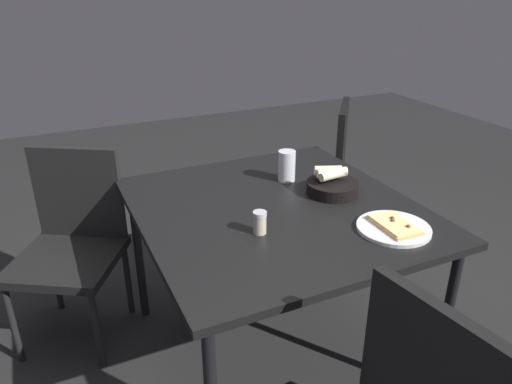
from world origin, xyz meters
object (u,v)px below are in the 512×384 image
Objects in this scene: pizza_plate at (394,227)px; bread_basket at (332,185)px; beer_glass at (287,168)px; dining_table at (276,219)px; chair_near at (72,235)px; pepper_shaker at (260,224)px; chair_spare at (320,173)px.

pizza_plate is 1.22× the size of bread_basket.
beer_glass reaches higher than pizza_plate.
chair_near reaches higher than dining_table.
bread_basket is at bearing -176.10° from dining_table.
bread_basket is (-0.27, -0.02, 0.09)m from dining_table.
beer_glass is 0.50m from pepper_shaker.
chair_near is (0.60, -0.72, -0.27)m from pepper_shaker.
chair_near reaches higher than pepper_shaker.
dining_table is 0.95m from chair_spare.
pizza_plate is 3.17× the size of pepper_shaker.
pepper_shaker is (0.45, -0.19, 0.03)m from pizza_plate.
pizza_plate is 0.29× the size of chair_spare.
chair_spare reaches higher than beer_glass.
bread_basket reaches higher than dining_table.
pizza_plate is 1.93× the size of beer_glass.
chair_near is (0.92, -0.33, -0.30)m from beer_glass.
chair_spare reaches higher than chair_near.
pepper_shaker is 0.98m from chair_near.
chair_near is at bearing -50.04° from pepper_shaker.
bread_basket is at bearing 152.46° from chair_near.
dining_table is 0.96m from chair_near.
beer_glass is at bearing 43.59° from chair_spare.
pizza_plate is 1.42m from chair_near.
chair_near is at bearing -27.54° from bread_basket.
pepper_shaker reaches higher than dining_table.
chair_near is at bearing -36.29° from dining_table.
bread_basket reaches higher than pepper_shaker.
chair_near is (1.03, -0.54, -0.27)m from bread_basket.
pepper_shaker is 0.09× the size of chair_spare.
chair_spare is (-0.80, -0.85, -0.25)m from pepper_shaker.
chair_near is at bearing -19.87° from beer_glass.
chair_near is (1.06, -0.91, -0.25)m from pizza_plate.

